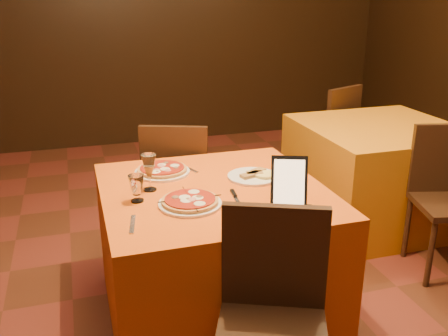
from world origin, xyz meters
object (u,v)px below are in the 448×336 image
object	(u,v)px
chair_main_far	(180,184)
tablet	(289,183)
chair_side_far	(325,134)
wine_glass	(149,172)
pizza_far	(162,171)
side_table	(377,173)
chair_main_near	(272,336)
water_glass	(137,188)
main_table	(214,254)
pizza_near	(190,202)

from	to	relation	value
chair_main_far	tablet	distance (m)	1.25
chair_side_far	wine_glass	distance (m)	2.45
pizza_far	wine_glass	size ratio (longest dim) A/B	1.57
pizza_far	tablet	distance (m)	0.78
side_table	chair_main_near	size ratio (longest dim) A/B	1.21
side_table	chair_side_far	world-z (taller)	chair_side_far
chair_side_far	pizza_far	distance (m)	2.22
chair_main_near	chair_side_far	xyz separation A→B (m)	(1.52, 2.45, 0.00)
wine_glass	water_glass	distance (m)	0.15
chair_main_near	chair_main_far	xyz separation A→B (m)	(0.00, 1.63, 0.00)
tablet	chair_main_near	bearing A→B (deg)	-97.55
water_glass	tablet	distance (m)	0.71
main_table	pizza_far	bearing A→B (deg)	125.10
chair_main_far	tablet	world-z (taller)	tablet
pizza_near	pizza_far	bearing A→B (deg)	95.55
tablet	wine_glass	bearing A→B (deg)	167.17
chair_main_near	wine_glass	world-z (taller)	wine_glass
main_table	chair_main_far	bearing A→B (deg)	90.00
chair_main_far	pizza_near	distance (m)	1.06
chair_main_far	pizza_near	xyz separation A→B (m)	(-0.16, -1.00, 0.31)
chair_main_near	tablet	distance (m)	0.68
main_table	pizza_far	size ratio (longest dim) A/B	3.70
chair_main_near	water_glass	distance (m)	0.91
side_table	tablet	xyz separation A→B (m)	(-1.26, -1.14, 0.49)
pizza_near	pizza_far	world-z (taller)	same
main_table	side_table	xyz separation A→B (m)	(1.52, 0.81, 0.00)
water_glass	tablet	xyz separation A→B (m)	(0.65, -0.27, 0.06)
main_table	tablet	bearing A→B (deg)	-50.60
chair_main_near	pizza_near	size ratio (longest dim) A/B	3.10
main_table	chair_side_far	size ratio (longest dim) A/B	1.21
side_table	wine_glass	size ratio (longest dim) A/B	5.79
water_glass	side_table	bearing A→B (deg)	24.40
chair_side_far	water_glass	size ratio (longest dim) A/B	7.00
main_table	water_glass	bearing A→B (deg)	-172.55
pizza_far	tablet	world-z (taller)	tablet
pizza_near	water_glass	bearing A→B (deg)	152.34
main_table	tablet	xyz separation A→B (m)	(0.26, -0.32, 0.49)
pizza_far	tablet	xyz separation A→B (m)	(0.47, -0.61, 0.10)
side_table	chair_main_near	distance (m)	2.21
side_table	chair_main_near	bearing A→B (deg)	-133.39
side_table	wine_glass	distance (m)	2.03
chair_main_near	pizza_near	world-z (taller)	chair_main_near
main_table	chair_main_far	world-z (taller)	chair_main_far
chair_main_far	pizza_far	distance (m)	0.66
chair_side_far	pizza_far	bearing A→B (deg)	15.49
chair_side_far	water_glass	distance (m)	2.58
main_table	chair_main_far	distance (m)	0.84
chair_side_far	main_table	bearing A→B (deg)	24.60
main_table	chair_main_near	distance (m)	0.80
chair_main_far	side_table	bearing A→B (deg)	-160.23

